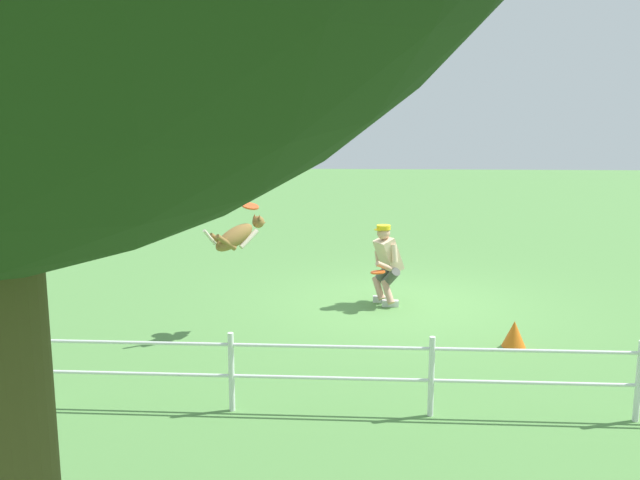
% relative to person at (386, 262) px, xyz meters
% --- Properties ---
extents(ground_plane, '(60.00, 60.00, 0.00)m').
position_rel_person_xyz_m(ground_plane, '(-0.30, 0.00, -0.70)').
color(ground_plane, '#548944').
extents(person, '(0.53, 0.71, 1.29)m').
position_rel_person_xyz_m(person, '(0.00, 0.00, 0.00)').
color(person, silver).
rests_on(person, ground_plane).
extents(dog, '(0.76, 0.83, 0.51)m').
position_rel_person_xyz_m(dog, '(2.09, 1.59, 0.68)').
color(dog, olive).
extents(frisbee_flying, '(0.30, 0.31, 0.11)m').
position_rel_person_xyz_m(frisbee_flying, '(1.94, 1.37, 1.06)').
color(frisbee_flying, '#F55523').
extents(frisbee_held, '(0.25, 0.25, 0.05)m').
position_rel_person_xyz_m(frisbee_held, '(0.14, 0.36, -0.09)').
color(frisbee_held, '#F2561B').
rests_on(frisbee_held, person).
extents(fence, '(12.11, 0.06, 0.83)m').
position_rel_person_xyz_m(fence, '(-0.30, 4.10, -0.21)').
color(fence, white).
rests_on(fence, ground_plane).
extents(training_cone, '(0.31, 0.31, 0.35)m').
position_rel_person_xyz_m(training_cone, '(-1.60, 1.94, -0.52)').
color(training_cone, orange).
rests_on(training_cone, ground_plane).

